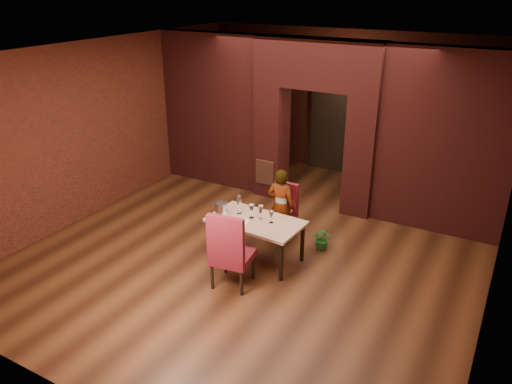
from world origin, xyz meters
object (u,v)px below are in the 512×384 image
chair_near (232,248)px  wine_glass_c (271,217)px  dining_table (256,239)px  wine_glass_a (251,211)px  wine_glass_b (261,212)px  chair_far (281,213)px  water_bottle (239,204)px  potted_plant (323,238)px  person_seated (281,206)px  wine_bucket (222,210)px

chair_near → wine_glass_c: chair_near is taller
dining_table → wine_glass_c: (0.25, 0.04, 0.44)m
wine_glass_a → wine_glass_b: bearing=17.7°
chair_far → water_bottle: size_ratio=2.99×
wine_glass_c → potted_plant: wine_glass_c is taller
potted_plant → wine_glass_b: bearing=-137.4°
dining_table → chair_near: chair_near is taller
potted_plant → person_seated: bearing=-173.8°
wine_glass_b → potted_plant: (0.79, 0.72, -0.60)m
wine_glass_a → potted_plant: wine_glass_a is taller
water_bottle → potted_plant: 1.53m
person_seated → wine_glass_a: bearing=73.5°
wine_bucket → potted_plant: 1.78m
potted_plant → dining_table: bearing=-135.8°
person_seated → wine_glass_c: (0.18, -0.68, 0.13)m
chair_far → wine_glass_b: bearing=-86.9°
chair_near → person_seated: 1.52m
person_seated → potted_plant: size_ratio=3.32×
wine_glass_b → wine_bucket: wine_bucket is taller
chair_far → wine_glass_b: 0.78m
chair_far → water_bottle: 0.89m
wine_glass_c → water_bottle: water_bottle is taller
person_seated → potted_plant: 0.89m
wine_glass_a → chair_far: bearing=79.3°
wine_glass_c → wine_bucket: 0.81m
chair_far → dining_table: bearing=-89.9°
wine_glass_a → wine_glass_b: (0.14, 0.05, -0.00)m
dining_table → person_seated: person_seated is taller
chair_far → wine_glass_c: (0.21, -0.75, 0.29)m
chair_far → person_seated: (0.03, -0.07, 0.16)m
person_seated → chair_near: bearing=87.2°
wine_glass_c → potted_plant: (0.58, 0.77, -0.59)m
person_seated → wine_glass_b: (-0.04, -0.64, 0.14)m
wine_glass_a → water_bottle: (-0.26, 0.05, 0.05)m
water_bottle → potted_plant: bearing=31.2°
wine_bucket → wine_glass_c: bearing=14.7°
dining_table → wine_bucket: (-0.53, -0.16, 0.47)m
dining_table → wine_glass_c: wine_glass_c is taller
dining_table → wine_glass_c: 0.51m
chair_far → wine_glass_a: (-0.14, -0.76, 0.31)m
person_seated → wine_glass_a: size_ratio=5.73×
chair_near → wine_glass_a: 0.87m
person_seated → wine_glass_a: 0.73m
chair_near → person_seated: person_seated is taller
chair_near → wine_glass_b: size_ratio=5.39×
chair_near → wine_glass_c: size_ratio=6.14×
chair_far → chair_near: (0.02, -1.59, 0.11)m
person_seated → chair_far: bearing=-67.4°
person_seated → wine_bucket: (-0.61, -0.89, 0.15)m
chair_near → wine_glass_a: size_ratio=5.26×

